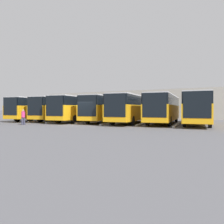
{
  "coord_description": "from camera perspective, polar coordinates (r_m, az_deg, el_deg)",
  "views": [
    {
      "loc": [
        -13.35,
        19.19,
        1.68
      ],
      "look_at": [
        -0.71,
        -5.99,
        1.35
      ],
      "focal_mm": 35.0,
      "sensor_mm": 36.0,
      "label": 1
    }
  ],
  "objects": [
    {
      "name": "curb_divider_4",
      "position": [
        29.63,
        -12.92,
        -2.44
      ],
      "size": [
        0.85,
        6.64,
        0.15
      ],
      "primitive_type": "cube",
      "rotation": [
        0.0,
        0.0,
        0.09
      ],
      "color": "#B2B2AD",
      "rests_on": "ground_plane"
    },
    {
      "name": "bus_3",
      "position": [
        28.75,
        -1.02,
        1.03
      ],
      "size": [
        3.6,
        12.21,
        3.33
      ],
      "rotation": [
        0.0,
        0.0,
        0.09
      ],
      "color": "orange",
      "rests_on": "ground_plane"
    },
    {
      "name": "curb_divider_2",
      "position": [
        25.7,
        -0.03,
        -2.9
      ],
      "size": [
        0.85,
        6.64,
        0.15
      ],
      "primitive_type": "cube",
      "rotation": [
        0.0,
        0.0,
        0.09
      ],
      "color": "#B2B2AD",
      "rests_on": "ground_plane"
    },
    {
      "name": "bus_4",
      "position": [
        29.9,
        -8.04,
        1.01
      ],
      "size": [
        3.6,
        12.21,
        3.33
      ],
      "rotation": [
        0.0,
        0.0,
        0.09
      ],
      "color": "orange",
      "rests_on": "ground_plane"
    },
    {
      "name": "curb_divider_5",
      "position": [
        32.59,
        -17.11,
        -2.17
      ],
      "size": [
        0.85,
        6.64,
        0.15
      ],
      "primitive_type": "cube",
      "rotation": [
        0.0,
        0.0,
        0.09
      ],
      "color": "#B2B2AD",
      "rests_on": "ground_plane"
    },
    {
      "name": "bus_6",
      "position": [
        34.71,
        -17.9,
        0.94
      ],
      "size": [
        3.6,
        12.21,
        3.33
      ],
      "rotation": [
        0.0,
        0.0,
        0.09
      ],
      "color": "orange",
      "rests_on": "ground_plane"
    },
    {
      "name": "bus_2",
      "position": [
        26.53,
        5.25,
        1.06
      ],
      "size": [
        3.6,
        12.21,
        3.33
      ],
      "rotation": [
        0.0,
        0.0,
        0.09
      ],
      "color": "orange",
      "rests_on": "ground_plane"
    },
    {
      "name": "bus_0",
      "position": [
        25.39,
        21.34,
        1.03
      ],
      "size": [
        3.6,
        12.21,
        3.33
      ],
      "rotation": [
        0.0,
        0.0,
        0.09
      ],
      "color": "orange",
      "rests_on": "ground_plane"
    },
    {
      "name": "ground_plane",
      "position": [
        23.44,
        -8.17,
        -3.44
      ],
      "size": [
        600.0,
        600.0,
        0.0
      ],
      "primitive_type": "plane",
      "color": "#5B5B60"
    },
    {
      "name": "station_building",
      "position": [
        45.24,
        9.48,
        1.9
      ],
      "size": [
        43.74,
        12.8,
        5.24
      ],
      "color": "#A8A399",
      "rests_on": "ground_plane"
    },
    {
      "name": "curb_divider_0",
      "position": [
        23.92,
        16.54,
        -3.2
      ],
      "size": [
        0.85,
        6.64,
        0.15
      ],
      "primitive_type": "cube",
      "rotation": [
        0.0,
        0.0,
        0.09
      ],
      "color": "#B2B2AD",
      "rests_on": "ground_plane"
    },
    {
      "name": "curb_divider_1",
      "position": [
        24.99,
        8.3,
        -3.01
      ],
      "size": [
        0.85,
        6.64,
        0.15
      ],
      "primitive_type": "cube",
      "rotation": [
        0.0,
        0.0,
        0.09
      ],
      "color": "#B2B2AD",
      "rests_on": "ground_plane"
    },
    {
      "name": "pedestrian",
      "position": [
        25.64,
        -22.18,
        -1.11
      ],
      "size": [
        0.51,
        0.51,
        1.68
      ],
      "rotation": [
        0.0,
        0.0,
        4.18
      ],
      "color": "#38384C",
      "rests_on": "ground_plane"
    },
    {
      "name": "bus_1",
      "position": [
        26.16,
        13.35,
        1.05
      ],
      "size": [
        3.6,
        12.21,
        3.33
      ],
      "rotation": [
        0.0,
        0.0,
        0.09
      ],
      "color": "orange",
      "rests_on": "ground_plane"
    },
    {
      "name": "curb_divider_3",
      "position": [
        28.18,
        -6.01,
        -2.59
      ],
      "size": [
        0.85,
        6.64,
        0.15
      ],
      "primitive_type": "cube",
      "rotation": [
        0.0,
        0.0,
        0.09
      ],
      "color": "#B2B2AD",
      "rests_on": "ground_plane"
    },
    {
      "name": "bus_5",
      "position": [
        32.67,
        -12.63,
        0.97
      ],
      "size": [
        3.6,
        12.21,
        3.33
      ],
      "rotation": [
        0.0,
        0.0,
        0.09
      ],
      "color": "orange",
      "rests_on": "ground_plane"
    }
  ]
}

